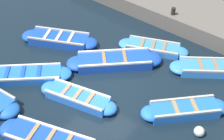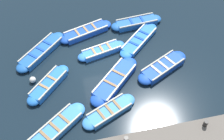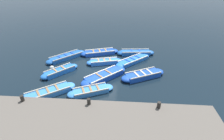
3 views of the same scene
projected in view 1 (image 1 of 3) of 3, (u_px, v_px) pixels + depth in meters
name	position (u px, v px, depth m)	size (l,w,h in m)	color
ground_plane	(97.00, 88.00, 12.10)	(120.00, 120.00, 0.00)	black
boat_tucked	(215.00, 68.00, 12.73)	(2.89, 3.45, 0.39)	#3884E0
boat_mid_row	(78.00, 98.00, 11.48)	(1.45, 3.19, 0.40)	blue
boat_bow_out	(24.00, 75.00, 12.43)	(3.24, 3.37, 0.37)	blue
boat_outer_right	(59.00, 39.00, 14.22)	(2.42, 3.61, 0.44)	#1947B7
boat_broadside	(153.00, 48.00, 13.81)	(1.97, 3.16, 0.35)	#3884E0
boat_end_of_row	(114.00, 61.00, 13.03)	(3.48, 3.50, 0.46)	#1947B7
boat_inner_gap	(184.00, 110.00, 11.01)	(2.80, 2.67, 0.42)	blue
quay_wall	(185.00, 11.00, 15.71)	(3.16, 13.36, 0.78)	#605951
bollard_mid_north	(173.00, 11.00, 14.63)	(0.20, 0.20, 0.35)	black
buoy_orange_near	(199.00, 131.00, 10.31)	(0.36, 0.36, 0.36)	silver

